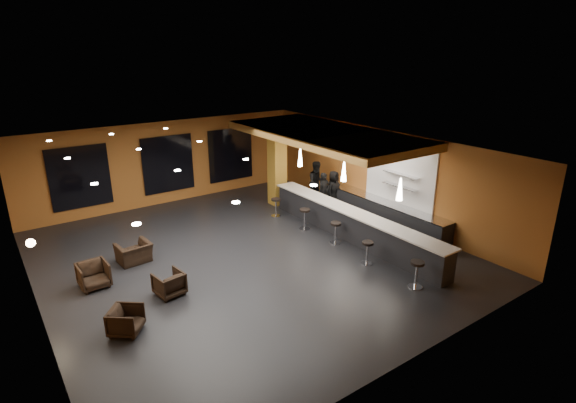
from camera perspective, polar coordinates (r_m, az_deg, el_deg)
floor at (r=14.78m, az=-5.23°, el=-6.96°), size 12.00×13.00×0.10m
ceiling at (r=13.59m, az=-5.69°, el=6.80°), size 12.00×13.00×0.10m
wall_back at (r=19.80m, az=-15.11°, el=4.82°), size 12.00×0.10×3.50m
wall_front at (r=9.50m, az=15.36°, el=-11.20°), size 12.00×0.10×3.50m
wall_left at (r=12.46m, az=-30.34°, el=-5.75°), size 0.10×13.00×3.50m
wall_right at (r=17.74m, az=11.69°, el=3.44°), size 0.10×13.00×3.50m
wood_soffit at (r=16.69m, az=4.65°, el=8.48°), size 3.60×8.00×0.28m
window_left at (r=18.84m, az=-24.92°, el=2.79°), size 2.20×0.06×2.40m
window_center at (r=19.72m, az=-14.98°, el=4.61°), size 2.20×0.06×2.40m
window_right at (r=20.91m, az=-7.28°, el=5.93°), size 2.20×0.06×2.40m
tile_backsplash at (r=16.97m, az=13.99°, el=3.43°), size 0.06×3.20×2.40m
bar_counter at (r=15.84m, az=8.05°, el=-3.05°), size 0.60×8.00×1.00m
bar_top at (r=15.65m, az=8.14°, el=-1.27°), size 0.78×8.10×0.05m
prep_counter at (r=17.53m, az=11.69°, el=-1.28°), size 0.70×6.00×0.86m
prep_top at (r=17.38m, az=11.79°, el=0.12°), size 0.72×6.00×0.03m
wall_shelf_lower at (r=16.85m, az=14.08°, el=1.90°), size 0.30×1.50×0.03m
wall_shelf_upper at (r=16.73m, az=14.20°, el=3.37°), size 0.30×1.50×0.03m
column at (r=18.86m, az=-1.40°, el=4.78°), size 0.60×0.60×3.50m
wall_sconce at (r=12.91m, az=-29.89°, el=-4.59°), size 0.22×0.22×0.22m
pendant_0 at (r=13.94m, az=14.03°, el=1.52°), size 0.20×0.20×0.70m
pendant_1 at (r=15.59m, az=7.10°, el=3.82°), size 0.20×0.20×0.70m
pendant_2 at (r=17.45m, az=1.56°, el=5.62°), size 0.20×0.20×0.70m
staff_a at (r=18.40m, az=4.61°, el=1.25°), size 0.58×0.39×1.59m
staff_b at (r=19.07m, az=3.72°, el=2.36°), size 1.06×0.92×1.87m
staff_c at (r=18.71m, az=5.78°, el=1.52°), size 0.90×0.74×1.59m
armchair_a at (r=11.58m, az=-19.89°, el=-14.02°), size 0.99×0.99×0.65m
armchair_b at (r=12.80m, az=-14.86°, el=-10.04°), size 0.81×0.83×0.67m
armchair_c at (r=13.85m, az=-23.45°, el=-8.58°), size 0.81×0.83×0.73m
armchair_d at (r=14.92m, az=-18.97°, el=-6.17°), size 1.04×0.93×0.64m
bar_stool_0 at (r=13.13m, az=16.03°, el=-8.48°), size 0.41×0.41×0.80m
bar_stool_1 at (r=14.15m, az=10.05°, el=-6.06°), size 0.38×0.38×0.75m
bar_stool_2 at (r=15.44m, az=6.07°, el=-3.62°), size 0.39×0.39×0.76m
bar_stool_3 at (r=16.50m, az=2.14°, el=-1.90°), size 0.40×0.40×0.80m
bar_stool_4 at (r=17.76m, az=-1.56°, el=-0.44°), size 0.38×0.38×0.75m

